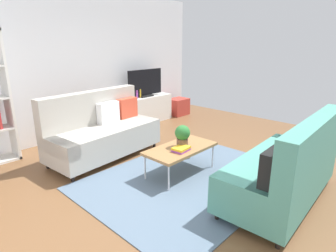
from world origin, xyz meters
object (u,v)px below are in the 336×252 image
at_px(storage_trunk, 178,107).
at_px(potted_plant, 182,135).
at_px(tv, 145,84).
at_px(bottle_1, 140,93).
at_px(vase_0, 124,95).
at_px(vase_1, 129,96).
at_px(bottle_0, 137,94).
at_px(tv_console, 145,109).
at_px(coffee_table, 181,149).
at_px(table_book_0, 181,150).
at_px(couch_green, 286,169).
at_px(couch_beige, 103,131).

relative_size(storage_trunk, potted_plant, 1.58).
bearing_deg(tv, bottle_1, -173.78).
height_order(vase_0, vase_1, vase_0).
distance_m(bottle_0, bottle_1, 0.11).
height_order(tv_console, potted_plant, potted_plant).
xyz_separation_m(coffee_table, tv, (1.52, 2.43, 0.56)).
bearing_deg(bottle_1, vase_0, 167.21).
relative_size(tv_console, tv, 1.40).
distance_m(coffee_table, storage_trunk, 3.52).
bearing_deg(bottle_1, potted_plant, -118.34).
bearing_deg(coffee_table, bottle_1, 61.04).
distance_m(tv, bottle_1, 0.28).
bearing_deg(tv_console, table_book_0, -122.44).
distance_m(table_book_0, vase_0, 2.81).
bearing_deg(table_book_0, bottle_0, 62.06).
height_order(couch_green, table_book_0, couch_green).
bearing_deg(potted_plant, bottle_0, 63.64).
distance_m(storage_trunk, table_book_0, 3.66).
bearing_deg(table_book_0, tv, 57.35).
height_order(couch_green, storage_trunk, couch_green).
bearing_deg(tv, storage_trunk, -4.16).
distance_m(coffee_table, bottle_1, 2.78).
distance_m(tv_console, storage_trunk, 1.11).
relative_size(tv, table_book_0, 4.17).
xyz_separation_m(tv, vase_0, (-0.58, 0.07, -0.22)).
bearing_deg(bottle_1, bottle_0, 180.00).
xyz_separation_m(vase_0, vase_1, (0.14, 0.00, -0.04)).
relative_size(couch_green, tv_console, 1.38).
bearing_deg(bottle_0, coffee_table, -117.00).
relative_size(couch_green, bottle_1, 9.64).
bearing_deg(couch_green, bottle_1, 72.36).
bearing_deg(storage_trunk, table_book_0, -138.02).
bearing_deg(storage_trunk, vase_0, 174.90).
relative_size(coffee_table, vase_1, 8.94).
height_order(potted_plant, bottle_1, bottle_1).
xyz_separation_m(couch_beige, bottle_1, (1.72, 0.99, 0.29)).
relative_size(couch_beige, vase_1, 15.94).
xyz_separation_m(storage_trunk, table_book_0, (-2.72, -2.45, 0.21)).
bearing_deg(bottle_0, vase_1, 148.42).
xyz_separation_m(storage_trunk, potted_plant, (-2.59, -2.35, 0.38)).
distance_m(couch_green, tv_console, 4.06).
relative_size(couch_beige, storage_trunk, 3.77).
bearing_deg(potted_plant, vase_0, 70.12).
bearing_deg(vase_1, couch_green, -101.43).
bearing_deg(bottle_0, couch_green, -103.77).
relative_size(couch_green, coffee_table, 1.76).
distance_m(couch_green, bottle_0, 3.96).
height_order(couch_beige, coffee_table, couch_beige).
height_order(coffee_table, potted_plant, potted_plant).
xyz_separation_m(coffee_table, potted_plant, (0.03, -0.00, 0.21)).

